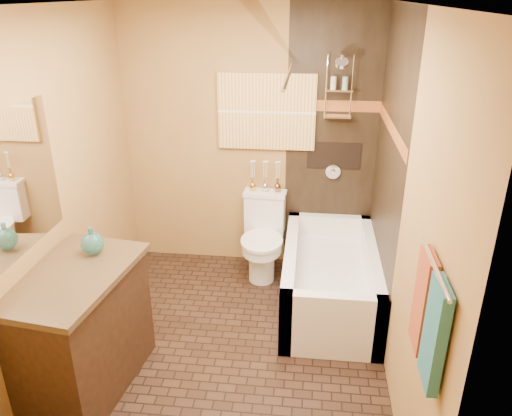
# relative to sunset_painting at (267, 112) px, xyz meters

# --- Properties ---
(floor) EXTENTS (3.00, 3.00, 0.00)m
(floor) POSITION_rel_sunset_painting_xyz_m (-0.16, -1.48, -1.55)
(floor) COLOR black
(floor) RESTS_ON ground
(wall_left) EXTENTS (0.02, 3.00, 2.50)m
(wall_left) POSITION_rel_sunset_painting_xyz_m (-1.36, -1.48, -0.30)
(wall_left) COLOR #A2843E
(wall_left) RESTS_ON floor
(wall_right) EXTENTS (0.02, 3.00, 2.50)m
(wall_right) POSITION_rel_sunset_painting_xyz_m (1.04, -1.48, -0.30)
(wall_right) COLOR #A2843E
(wall_right) RESTS_ON floor
(wall_back) EXTENTS (2.40, 0.02, 2.50)m
(wall_back) POSITION_rel_sunset_painting_xyz_m (-0.16, 0.02, -0.30)
(wall_back) COLOR #A2843E
(wall_back) RESTS_ON floor
(wall_front) EXTENTS (2.40, 0.02, 2.50)m
(wall_front) POSITION_rel_sunset_painting_xyz_m (-0.16, -2.98, -0.30)
(wall_front) COLOR #A2843E
(wall_front) RESTS_ON floor
(ceiling) EXTENTS (3.00, 3.00, 0.00)m
(ceiling) POSITION_rel_sunset_painting_xyz_m (-0.16, -1.48, 0.95)
(ceiling) COLOR silver
(ceiling) RESTS_ON wall_back
(alcove_tile_back) EXTENTS (0.85, 0.01, 2.50)m
(alcove_tile_back) POSITION_rel_sunset_painting_xyz_m (0.61, 0.01, -0.30)
(alcove_tile_back) COLOR black
(alcove_tile_back) RESTS_ON wall_back
(alcove_tile_right) EXTENTS (0.01, 1.50, 2.50)m
(alcove_tile_right) POSITION_rel_sunset_painting_xyz_m (1.02, -0.73, -0.30)
(alcove_tile_right) COLOR black
(alcove_tile_right) RESTS_ON wall_right
(mosaic_band_back) EXTENTS (0.85, 0.01, 0.10)m
(mosaic_band_back) POSITION_rel_sunset_painting_xyz_m (0.61, 0.00, 0.07)
(mosaic_band_back) COLOR maroon
(mosaic_band_back) RESTS_ON alcove_tile_back
(mosaic_band_right) EXTENTS (0.01, 1.50, 0.10)m
(mosaic_band_right) POSITION_rel_sunset_painting_xyz_m (1.01, -0.73, 0.07)
(mosaic_band_right) COLOR maroon
(mosaic_band_right) RESTS_ON alcove_tile_right
(alcove_niche) EXTENTS (0.50, 0.01, 0.25)m
(alcove_niche) POSITION_rel_sunset_painting_xyz_m (0.64, 0.01, -0.40)
(alcove_niche) COLOR black
(alcove_niche) RESTS_ON alcove_tile_back
(shower_fixtures) EXTENTS (0.24, 0.33, 1.16)m
(shower_fixtures) POSITION_rel_sunset_painting_xyz_m (0.64, -0.10, 0.12)
(shower_fixtures) COLOR silver
(shower_fixtures) RESTS_ON floor
(curtain_rod) EXTENTS (0.03, 1.55, 0.03)m
(curtain_rod) POSITION_rel_sunset_painting_xyz_m (0.24, -0.73, 0.47)
(curtain_rod) COLOR silver
(curtain_rod) RESTS_ON wall_back
(towel_bar) EXTENTS (0.02, 0.55, 0.02)m
(towel_bar) POSITION_rel_sunset_painting_xyz_m (0.99, -2.53, -0.10)
(towel_bar) COLOR silver
(towel_bar) RESTS_ON wall_right
(towel_teal) EXTENTS (0.05, 0.22, 0.52)m
(towel_teal) POSITION_rel_sunset_painting_xyz_m (1.00, -2.66, -0.37)
(towel_teal) COLOR #215E70
(towel_teal) RESTS_ON towel_bar
(towel_rust) EXTENTS (0.05, 0.22, 0.52)m
(towel_rust) POSITION_rel_sunset_painting_xyz_m (1.00, -2.40, -0.37)
(towel_rust) COLOR maroon
(towel_rust) RESTS_ON towel_bar
(sunset_painting) EXTENTS (0.90, 0.04, 0.70)m
(sunset_painting) POSITION_rel_sunset_painting_xyz_m (0.00, 0.00, 0.00)
(sunset_painting) COLOR gold
(sunset_painting) RESTS_ON wall_back
(vanity_mirror) EXTENTS (0.01, 1.00, 0.90)m
(vanity_mirror) POSITION_rel_sunset_painting_xyz_m (-1.35, -1.92, -0.05)
(vanity_mirror) COLOR white
(vanity_mirror) RESTS_ON wall_left
(bathtub) EXTENTS (0.80, 1.50, 0.55)m
(bathtub) POSITION_rel_sunset_painting_xyz_m (0.64, -0.73, -1.33)
(bathtub) COLOR white
(bathtub) RESTS_ON floor
(toilet) EXTENTS (0.42, 0.61, 0.80)m
(toilet) POSITION_rel_sunset_painting_xyz_m (-0.00, -0.26, -1.15)
(toilet) COLOR white
(toilet) RESTS_ON floor
(vanity) EXTENTS (0.76, 1.10, 0.91)m
(vanity) POSITION_rel_sunset_painting_xyz_m (-1.09, -1.92, -1.09)
(vanity) COLOR black
(vanity) RESTS_ON floor
(teal_bottle) EXTENTS (0.21, 0.21, 0.24)m
(teal_bottle) POSITION_rel_sunset_painting_xyz_m (-1.04, -1.65, -0.54)
(teal_bottle) COLOR #23695F
(teal_bottle) RESTS_ON vanity
(bud_vases) EXTENTS (0.30, 0.06, 0.30)m
(bud_vases) POSITION_rel_sunset_painting_xyz_m (-0.00, -0.09, -0.59)
(bud_vases) COLOR gold
(bud_vases) RESTS_ON toilet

